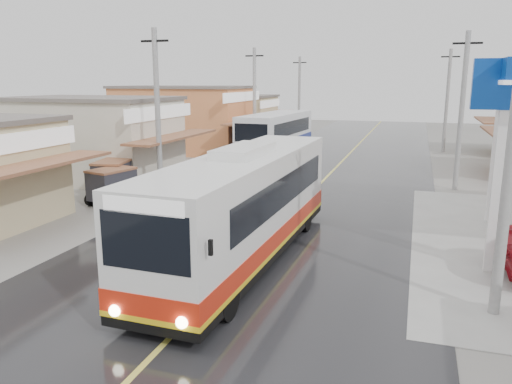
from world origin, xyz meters
TOP-DOWN VIEW (x-y plane):
  - ground at (0.00, 0.00)m, footprint 120.00×120.00m
  - road at (0.00, 15.00)m, footprint 12.00×90.00m
  - centre_line at (0.00, 15.00)m, footprint 0.15×90.00m
  - shopfronts_left at (-13.00, 18.00)m, footprint 11.00×44.00m
  - utility_poles_left at (-7.00, 16.00)m, footprint 1.60×50.00m
  - utility_poles_right at (7.00, 15.00)m, footprint 1.60×36.00m
  - coach_bus at (-0.07, 1.80)m, footprint 2.94×11.71m
  - second_bus at (-4.97, 22.90)m, footprint 3.31×9.94m
  - cyclist at (-4.62, 11.27)m, footprint 1.35×2.15m
  - tricycle_near at (-8.25, 6.69)m, footprint 1.87×2.45m
  - tricycle_far at (-9.12, 8.12)m, footprint 1.98×2.42m

SIDE VIEW (x-z plane):
  - ground at x=0.00m, z-range 0.00..0.00m
  - shopfronts_left at x=-13.00m, z-range -2.60..2.60m
  - utility_poles_left at x=-7.00m, z-range -4.00..4.00m
  - utility_poles_right at x=7.00m, z-range -4.00..4.00m
  - road at x=0.00m, z-range 0.00..0.02m
  - centre_line at x=0.00m, z-range 0.02..0.03m
  - cyclist at x=-4.62m, z-range -0.38..1.82m
  - tricycle_near at x=-8.25m, z-range 0.12..1.80m
  - tricycle_far at x=-9.12m, z-range 0.13..1.93m
  - second_bus at x=-4.97m, z-range 0.13..3.37m
  - coach_bus at x=-0.07m, z-range -0.06..3.57m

